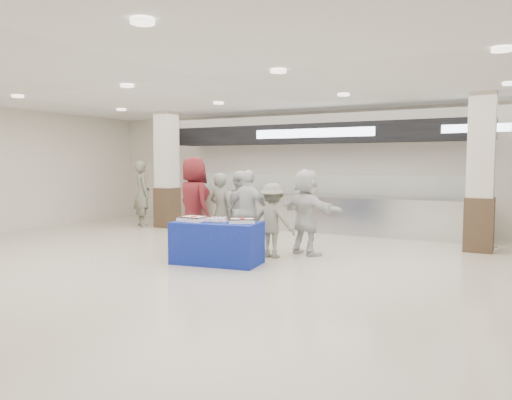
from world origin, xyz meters
The scene contains 15 objects.
ground centered at (0.00, 0.00, 0.00)m, with size 14.00×14.00×0.00m, color beige.
serving_line centered at (0.00, 5.40, 1.16)m, with size 8.70×0.85×2.80m.
column_left centered at (-4.00, 4.20, 1.53)m, with size 0.55×0.55×3.20m.
column_right centered at (4.00, 4.20, 1.53)m, with size 0.55×0.55×3.20m.
display_table centered at (-0.01, 0.60, 0.38)m, with size 1.55×0.78×0.75m, color navy.
sheet_cake_left centered at (-0.44, 0.52, 0.80)m, with size 0.54×0.44×0.10m.
sheet_cake_right centered at (0.45, 0.71, 0.80)m, with size 0.56×0.52×0.09m.
cupcake_tray centered at (-0.05, 0.64, 0.79)m, with size 0.51×0.44×0.07m.
civilian_maroon centered at (-1.19, 1.56, 0.96)m, with size 0.94×0.61×1.92m, color maroon.
soldier_a centered at (-0.72, 1.87, 0.80)m, with size 0.58×0.38×1.59m, color slate.
chef_tall centered at (-0.47, 2.22, 0.82)m, with size 0.79×0.62×1.63m, color silver.
chef_short centered at (0.01, 1.73, 0.83)m, with size 0.97×0.40×1.66m, color silver.
soldier_b centered at (0.60, 1.61, 0.71)m, with size 0.92×0.53×1.42m, color slate.
civilian_white centered at (1.05, 2.19, 0.84)m, with size 1.57×0.50×1.69m, color silver.
soldier_bg centered at (-4.71, 3.97, 0.93)m, with size 0.68×0.45×1.86m, color slate.
Camera 1 is at (4.83, -6.81, 1.82)m, focal length 35.00 mm.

